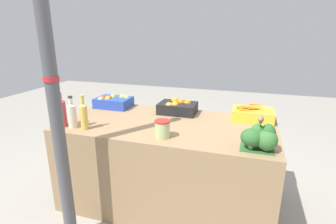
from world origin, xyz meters
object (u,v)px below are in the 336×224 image
Objects in this scene: broccoli_pile at (261,138)px; sparrow_bird at (261,119)px; juice_bottle_ruby at (61,112)px; juice_bottle_golden at (84,115)px; pickle_jar at (162,129)px; carrot_crate at (253,114)px; orange_crate at (177,107)px; juice_bottle_cloudy at (72,115)px; support_pole at (53,96)px; apple_crate at (113,101)px.

broccoli_pile is 1.75× the size of sparrow_bird.
broccoli_pile is 0.79× the size of juice_bottle_ruby.
juice_bottle_golden is (0.22, 0.00, -0.01)m from juice_bottle_ruby.
carrot_crate is at bearing 44.18° from pickle_jar.
orange_crate is 1.25× the size of juice_bottle_golden.
sparrow_bird is (0.68, -0.01, 0.15)m from pickle_jar.
carrot_crate is 1.33× the size of juice_bottle_cloudy.
orange_crate is 1.00× the size of carrot_crate.
juice_bottle_cloudy is at bearing -179.37° from broccoli_pile.
juice_bottle_cloudy reaches higher than pickle_jar.
carrot_crate is 1.56m from juice_bottle_cloudy.
juice_bottle_ruby is at bearing -82.57° from sparrow_bird.
sparrow_bird is (-0.01, -0.00, 0.13)m from broccoli_pile.
broccoli_pile is at bearing 16.40° from support_pole.
pickle_jar is at bearing 2.04° from juice_bottle_cloudy.
carrot_crate is at bearing 23.22° from juice_bottle_ruby.
juice_bottle_golden is at bearing -81.48° from apple_crate.
juice_bottle_cloudy is 1.46m from sparrow_bird.
support_pole is 8.45× the size of juice_bottle_cloudy.
apple_crate is 0.66m from juice_bottle_golden.
apple_crate and pickle_jar have the same top height.
orange_crate reaches higher than pickle_jar.
apple_crate is at bearing 156.36° from broccoli_pile.
carrot_crate is 0.90m from pickle_jar.
support_pole is 9.51× the size of broccoli_pile.
support_pole is 1.38m from broccoli_pile.
sparrow_bird is at bearing 0.63° from juice_bottle_cloudy.
juice_bottle_golden is 2.14× the size of pickle_jar.
juice_bottle_ruby is 0.22m from juice_bottle_golden.
apple_crate is 2.67× the size of pickle_jar.
juice_bottle_ruby reaches higher than juice_bottle_golden.
juice_bottle_ruby is at bearing -179.41° from broccoli_pile.
juice_bottle_ruby is at bearing 126.48° from support_pole.
carrot_crate is 1.25× the size of juice_bottle_golden.
apple_crate is 1.58m from broccoli_pile.
orange_crate is at bearing 139.79° from broccoli_pile.
juice_bottle_golden is 1.35m from sparrow_bird.
juice_bottle_cloudy is at bearing 180.00° from juice_bottle_golden.
sparrow_bird is (1.44, -0.64, 0.16)m from apple_crate.
apple_crate is 1.33× the size of juice_bottle_cloudy.
juice_bottle_ruby is at bearing 180.00° from juice_bottle_golden.
juice_bottle_ruby reaches higher than broccoli_pile.
juice_bottle_golden reaches higher than juice_bottle_cloudy.
orange_crate is (0.54, 1.02, -0.31)m from support_pole.
broccoli_pile is 0.84× the size of juice_bottle_golden.
juice_bottle_cloudy is 0.77m from pickle_jar.
carrot_crate is 2.67× the size of pickle_jar.
sparrow_bird is (1.46, 0.02, 0.10)m from juice_bottle_cloudy.
apple_crate is 1.18× the size of juice_bottle_ruby.
support_pole is 0.45m from juice_bottle_golden.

